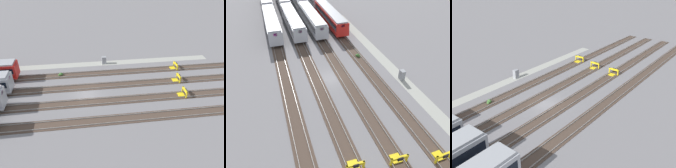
% 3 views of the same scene
% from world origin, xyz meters
% --- Properties ---
extents(ground_plane, '(400.00, 400.00, 0.00)m').
position_xyz_m(ground_plane, '(0.00, 0.00, 0.00)').
color(ground_plane, slate).
extents(service_walkway, '(54.00, 2.00, 0.01)m').
position_xyz_m(service_walkway, '(0.00, -10.98, 0.00)').
color(service_walkway, '#9E9E93').
rests_on(service_walkway, ground).
extents(rail_track_nearest, '(90.00, 2.23, 0.21)m').
position_xyz_m(rail_track_nearest, '(0.00, -6.86, 0.04)').
color(rail_track_nearest, '#47382D').
rests_on(rail_track_nearest, ground).
extents(rail_track_near_inner, '(90.00, 2.24, 0.21)m').
position_xyz_m(rail_track_near_inner, '(0.00, -2.29, 0.04)').
color(rail_track_near_inner, '#47382D').
rests_on(rail_track_near_inner, ground).
extents(rail_track_middle, '(90.00, 2.24, 0.21)m').
position_xyz_m(rail_track_middle, '(0.00, 2.29, 0.04)').
color(rail_track_middle, '#47382D').
rests_on(rail_track_middle, ground).
extents(rail_track_far_inner, '(90.00, 2.23, 0.21)m').
position_xyz_m(rail_track_far_inner, '(0.00, 6.86, 0.04)').
color(rail_track_far_inner, '#47382D').
rests_on(rail_track_far_inner, ground).
extents(bumper_stop_nearest_track, '(1.37, 2.01, 1.22)m').
position_xyz_m(bumper_stop_nearest_track, '(-18.20, -6.85, 0.51)').
color(bumper_stop_nearest_track, yellow).
rests_on(bumper_stop_nearest_track, ground).
extents(bumper_stop_near_inner_track, '(1.37, 2.01, 1.22)m').
position_xyz_m(bumper_stop_near_inner_track, '(-17.02, -2.30, 0.51)').
color(bumper_stop_near_inner_track, yellow).
rests_on(bumper_stop_near_inner_track, ground).
extents(bumper_stop_middle_track, '(1.37, 2.01, 1.22)m').
position_xyz_m(bumper_stop_middle_track, '(-16.29, 2.28, 0.51)').
color(bumper_stop_middle_track, yellow).
rests_on(bumper_stop_middle_track, ground).
extents(electrical_cabinet, '(0.90, 0.73, 1.60)m').
position_xyz_m(electrical_cabinet, '(-4.02, -10.84, 0.80)').
color(electrical_cabinet, gray).
rests_on(electrical_cabinet, ground).
extents(weed_clump, '(0.92, 0.70, 0.64)m').
position_xyz_m(weed_clump, '(4.92, -7.02, 0.24)').
color(weed_clump, '#427033').
rests_on(weed_clump, ground).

